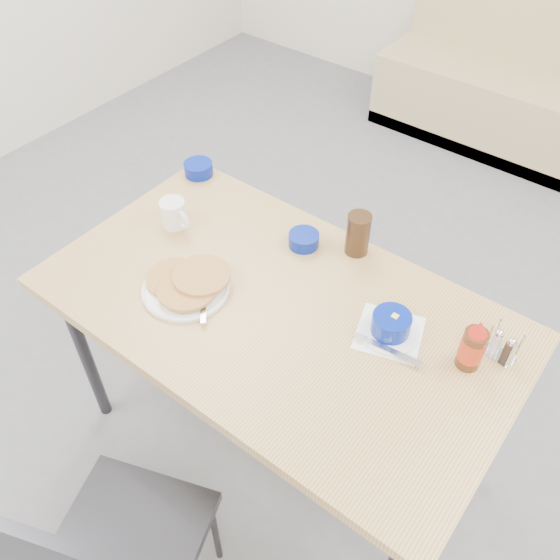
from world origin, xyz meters
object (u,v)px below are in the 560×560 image
Objects in this scene: coffee_mug at (174,214)px; butter_bowl at (304,240)px; booth_bench at (545,95)px; amber_tumbler at (358,234)px; pancake_plate at (187,285)px; condiment_caddy at (502,347)px; grits_setting at (391,327)px; dining_table at (278,319)px; creamer_bowl at (198,169)px; syrup_bottle at (473,347)px; diner_chair at (110,556)px.

butter_bowl is at bearing 24.49° from coffee_mug.
booth_bench reaches higher than amber_tumbler.
pancake_plate is 2.76× the size of condiment_caddy.
grits_setting is at bearing -42.17° from amber_tumbler.
dining_table is 13.29× the size of creamer_bowl.
booth_bench is 18.67× the size of condiment_caddy.
dining_table is 0.34m from grits_setting.
pancake_plate is (-0.26, -2.65, 0.43)m from booth_bench.
dining_table is at bearing -99.08° from amber_tumbler.
booth_bench reaches higher than dining_table.
creamer_bowl is (-0.94, 0.23, -0.01)m from grits_setting.
creamer_bowl is at bearing -180.00° from amber_tumbler.
creamer_bowl is at bearing 166.06° from grits_setting.
coffee_mug is 1.02m from syrup_bottle.
grits_setting is 0.30m from condiment_caddy.
pancake_plate is 0.91m from condiment_caddy.
amber_tumbler reaches higher than grits_setting.
creamer_bowl is at bearing 117.89° from coffee_mug.
coffee_mug is 1.25× the size of butter_bowl.
diner_chair is 0.94m from grits_setting.
butter_bowl is at bearing 159.24° from grits_setting.
butter_bowl is at bearing 66.76° from pancake_plate.
amber_tumbler is at bearing 28.03° from butter_bowl.
diner_chair reaches higher than pancake_plate.
booth_bench is at bearing 91.42° from amber_tumbler.
booth_bench reaches higher than condiment_caddy.
booth_bench is 2.25m from amber_tumbler.
diner_chair is (0.04, -0.74, -0.20)m from dining_table.
amber_tumbler reaches higher than dining_table.
coffee_mug is at bearing -62.11° from creamer_bowl.
dining_table is at bearing 72.80° from diner_chair.
booth_bench is 2.50m from syrup_bottle.
booth_bench is at bearing 116.47° from condiment_caddy.
grits_setting is at bearing -144.84° from condiment_caddy.
amber_tumbler is (0.55, 0.26, 0.02)m from coffee_mug.
pancake_plate is at bearing -124.37° from amber_tumbler.
coffee_mug is (-0.49, 0.08, 0.11)m from dining_table.
amber_tumbler is at bearing 25.48° from coffee_mug.
diner_chair reaches higher than butter_bowl.
creamer_bowl reaches higher than dining_table.
syrup_bottle reaches higher than condiment_caddy.
creamer_bowl is (-0.14, 0.26, -0.03)m from coffee_mug.
pancake_plate is 0.41m from butter_bowl.
syrup_bottle reaches higher than diner_chair.
butter_bowl is (0.16, 0.37, 0.00)m from pancake_plate.
diner_chair reaches higher than dining_table.
grits_setting is at bearing 18.67° from dining_table.
diner_chair is at bearing -89.35° from booth_bench.
dining_table is at bearing -28.33° from creamer_bowl.
dining_table is 13.76× the size of condiment_caddy.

